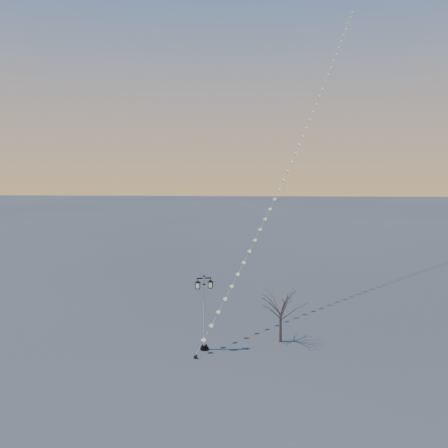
{
  "coord_description": "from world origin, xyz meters",
  "views": [
    {
      "loc": [
        3.27,
        -29.33,
        12.04
      ],
      "look_at": [
        1.59,
        3.66,
        7.85
      ],
      "focal_mm": 37.9,
      "sensor_mm": 36.0,
      "label": 1
    }
  ],
  "objects": [
    {
      "name": "bare_tree",
      "position": [
        5.54,
        1.83,
        2.53
      ],
      "size": [
        2.19,
        2.19,
        3.64
      ],
      "rotation": [
        0.0,
        0.0,
        -0.28
      ],
      "color": "brown",
      "rests_on": "ground"
    },
    {
      "name": "street_lamp",
      "position": [
        0.49,
        0.17,
        2.75
      ],
      "size": [
        1.23,
        0.66,
        4.97
      ],
      "rotation": [
        0.0,
        0.0,
        0.28
      ],
      "color": "black",
      "rests_on": "ground"
    },
    {
      "name": "kite_train",
      "position": [
        7.98,
        15.43,
        15.39
      ],
      "size": [
        16.43,
        33.98,
        30.97
      ],
      "rotation": [
        0.0,
        0.0,
        -0.04
      ],
      "color": "black",
      "rests_on": "ground"
    },
    {
      "name": "ground",
      "position": [
        0.0,
        0.0,
        0.0
      ],
      "size": [
        300.0,
        300.0,
        0.0
      ],
      "primitive_type": "plane",
      "color": "#4A4B4B",
      "rests_on": "ground"
    }
  ]
}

